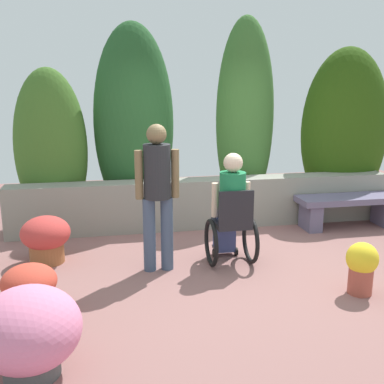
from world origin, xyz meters
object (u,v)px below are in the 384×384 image
flower_pot_purple_near (46,237)px  flower_pot_terracotta_by_wall (362,265)px  person_in_wheelchair (231,213)px  stone_bench (349,207)px  flower_pot_small_foreground (29,286)px  flower_pot_red_accent (29,333)px  person_standing_companion (157,188)px

flower_pot_purple_near → flower_pot_terracotta_by_wall: bearing=-24.6°
person_in_wheelchair → flower_pot_purple_near: size_ratio=2.30×
flower_pot_terracotta_by_wall → stone_bench: bearing=63.9°
stone_bench → person_in_wheelchair: person_in_wheelchair is taller
person_in_wheelchair → flower_pot_terracotta_by_wall: (1.08, -1.05, -0.32)m
stone_bench → person_in_wheelchair: bearing=-152.0°
flower_pot_small_foreground → flower_pot_terracotta_by_wall: bearing=-2.3°
flower_pot_terracotta_by_wall → flower_pot_red_accent: size_ratio=0.71×
person_in_wheelchair → flower_pot_terracotta_by_wall: bearing=-51.3°
flower_pot_purple_near → flower_pot_red_accent: (0.13, -2.26, 0.03)m
flower_pot_terracotta_by_wall → flower_pot_red_accent: flower_pot_red_accent is taller
stone_bench → flower_pot_terracotta_by_wall: size_ratio=2.86×
person_in_wheelchair → person_standing_companion: bearing=175.8°
flower_pot_red_accent → person_in_wheelchair: bearing=42.3°
flower_pot_purple_near → flower_pot_small_foreground: (0.00, -1.35, -0.01)m
person_in_wheelchair → stone_bench: bearing=18.9°
person_in_wheelchair → flower_pot_red_accent: bearing=-144.8°
stone_bench → flower_pot_terracotta_by_wall: 2.31m
stone_bench → person_in_wheelchair: 2.35m
flower_pot_purple_near → flower_pot_red_accent: bearing=-86.7°
person_in_wheelchair → person_standing_companion: person_standing_companion is taller
flower_pot_red_accent → person_standing_companion: bearing=57.2°
stone_bench → flower_pot_purple_near: bearing=-170.0°
flower_pot_terracotta_by_wall → flower_pot_red_accent: bearing=-165.8°
flower_pot_terracotta_by_wall → flower_pot_small_foreground: size_ratio=1.08×
person_in_wheelchair → person_standing_companion: 0.92m
stone_bench → person_standing_companion: size_ratio=0.93×
stone_bench → flower_pot_small_foreground: (-4.24, -1.94, -0.01)m
flower_pot_purple_near → flower_pot_terracotta_by_wall: (3.22, -1.48, -0.01)m
person_standing_companion → flower_pot_red_accent: (-1.15, -1.79, -0.62)m
flower_pot_red_accent → flower_pot_small_foreground: 0.92m
person_standing_companion → flower_pot_small_foreground: 1.69m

